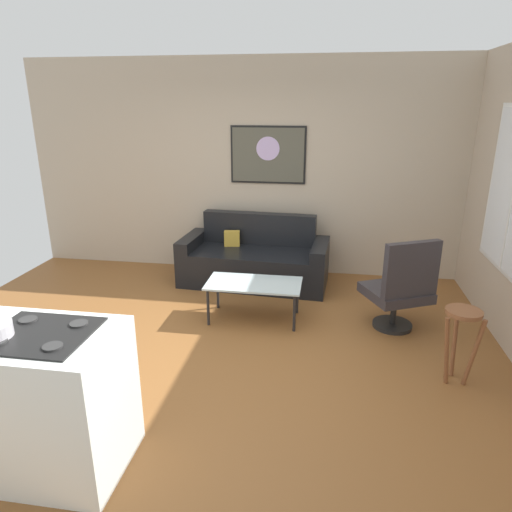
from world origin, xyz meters
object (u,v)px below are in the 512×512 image
(couch, at_px, (255,261))
(coffee_table, at_px, (254,286))
(armchair, at_px, (401,288))
(bar_stool, at_px, (461,329))
(wall_painting, at_px, (268,155))

(couch, xyz_separation_m, coffee_table, (0.16, -1.06, 0.09))
(coffee_table, distance_m, armchair, 1.50)
(bar_stool, xyz_separation_m, wall_painting, (-1.92, 2.44, 1.10))
(coffee_table, distance_m, bar_stool, 2.06)
(couch, xyz_separation_m, bar_stool, (2.02, -1.96, 0.20))
(coffee_table, relative_size, armchair, 1.01)
(coffee_table, xyz_separation_m, armchair, (1.50, -0.03, 0.09))
(bar_stool, relative_size, wall_painting, 0.67)
(coffee_table, height_order, bar_stool, bar_stool)
(couch, distance_m, bar_stool, 2.82)
(armchair, height_order, bar_stool, armchair)
(coffee_table, distance_m, wall_painting, 1.96)
(armchair, xyz_separation_m, wall_painting, (-1.56, 1.58, 1.12))
(bar_stool, bearing_deg, couch, 135.85)
(couch, relative_size, coffee_table, 1.90)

